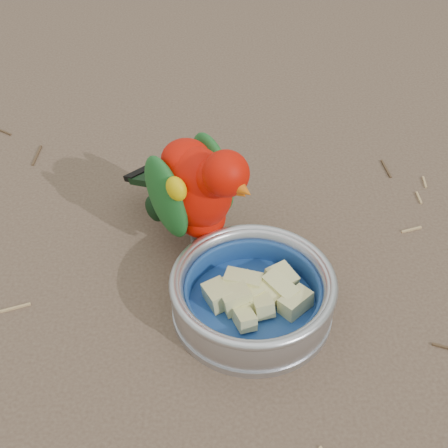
{
  "coord_description": "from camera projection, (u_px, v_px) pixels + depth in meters",
  "views": [
    {
      "loc": [
        0.02,
        -0.51,
        0.62
      ],
      "look_at": [
        0.03,
        0.1,
        0.08
      ],
      "focal_mm": 50.0,
      "sensor_mm": 36.0,
      "label": 1
    }
  ],
  "objects": [
    {
      "name": "ground",
      "position": [
        199.0,
        322.0,
        0.79
      ],
      "size": [
        60.0,
        60.0,
        0.0
      ],
      "primitive_type": "plane",
      "color": "brown"
    },
    {
      "name": "ground_debris",
      "position": [
        199.0,
        285.0,
        0.83
      ],
      "size": [
        0.9,
        0.8,
        0.01
      ],
      "primitive_type": null,
      "color": "tan",
      "rests_on": "ground"
    },
    {
      "name": "fruit_wedges",
      "position": [
        253.0,
        296.0,
        0.78
      ],
      "size": [
        0.12,
        0.12,
        0.03
      ],
      "primitive_type": null,
      "color": "#D1CC83",
      "rests_on": "food_bowl"
    },
    {
      "name": "lory_parrot",
      "position": [
        198.0,
        197.0,
        0.83
      ],
      "size": [
        0.23,
        0.24,
        0.18
      ],
      "primitive_type": null,
      "rotation": [
        0.0,
        0.0,
        -2.43
      ],
      "color": "#C40D01",
      "rests_on": "ground"
    },
    {
      "name": "bowl_wall",
      "position": [
        253.0,
        292.0,
        0.78
      ],
      "size": [
        0.2,
        0.2,
        0.04
      ],
      "primitive_type": null,
      "color": "#B2B2BA",
      "rests_on": "food_bowl"
    },
    {
      "name": "food_bowl",
      "position": [
        252.0,
        308.0,
        0.8
      ],
      "size": [
        0.2,
        0.2,
        0.02
      ],
      "primitive_type": "cylinder",
      "color": "#B2B2BA",
      "rests_on": "ground"
    }
  ]
}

